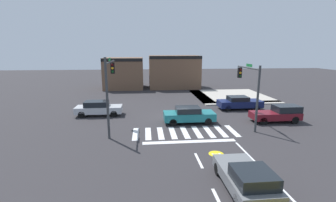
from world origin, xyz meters
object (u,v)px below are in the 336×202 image
car_maroon (278,114)px  car_gray (246,178)px  car_navy (239,103)px  traffic_signal_southeast (249,83)px  traffic_signal_southwest (110,81)px  car_silver (98,108)px  car_teal (189,115)px

car_maroon → car_gray: (-7.56, -10.42, -0.08)m
car_navy → traffic_signal_southeast: bearing=-106.1°
traffic_signal_southeast → car_gray: bearing=156.5°
car_maroon → traffic_signal_southwest: bearing=4.6°
car_silver → car_navy: (15.20, 1.16, -0.01)m
car_maroon → car_gray: 12.87m
traffic_signal_southwest → car_gray: (7.37, -9.22, -3.44)m
car_silver → traffic_signal_southeast: bearing=-18.7°
traffic_signal_southwest → car_maroon: traffic_signal_southwest is taller
car_gray → car_navy: bearing=-20.8°
car_teal → car_silver: bearing=-20.9°
car_silver → car_navy: bearing=4.4°
car_teal → car_gray: (0.71, -10.91, -0.05)m
traffic_signal_southwest → car_maroon: 15.35m
car_gray → car_navy: (5.84, 15.38, 0.05)m
car_navy → car_silver: bearing=-175.6°
car_silver → car_teal: (8.65, -3.31, -0.01)m
car_gray → car_maroon: bearing=-36.0°
traffic_signal_southwest → car_teal: bearing=-75.7°
traffic_signal_southeast → car_maroon: bearing=-76.9°
car_silver → car_gray: 17.02m
traffic_signal_southeast → car_navy: 6.68m
car_navy → car_gray: bearing=-110.8°
traffic_signal_southwest → car_teal: (6.66, 1.69, -3.39)m
traffic_signal_southeast → car_navy: bearing=-16.1°
car_maroon → car_gray: size_ratio=1.06×
car_maroon → car_teal: size_ratio=0.96×
traffic_signal_southeast → car_teal: 5.88m
car_maroon → car_navy: 5.25m
car_silver → car_teal: 9.26m
car_maroon → car_navy: car_maroon is taller
traffic_signal_southwest → car_maroon: size_ratio=1.37×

